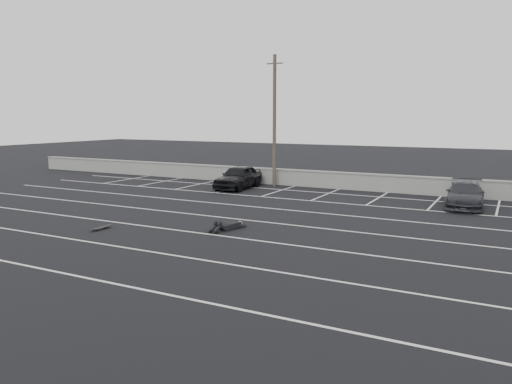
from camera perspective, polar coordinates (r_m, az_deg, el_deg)
The scene contains 9 objects.
ground at distance 19.51m, azimuth -6.33°, elevation -4.71°, with size 120.00×120.00×0.00m, color black.
seawall at distance 31.81m, azimuth 7.89°, elevation 1.46°, with size 50.00×0.45×1.06m.
stall_lines at distance 23.24m, azimuth -0.41°, elevation -2.48°, with size 36.00×20.05×0.01m.
car_left at distance 31.21m, azimuth -2.03°, elevation 1.73°, with size 1.72×4.28×1.46m, color black.
car_right at distance 26.91m, azimuth 22.79°, elevation -0.28°, with size 1.75×4.31×1.25m, color #25272C.
utility_pole at distance 32.05m, azimuth 2.12°, elevation 8.15°, with size 1.11×0.22×8.31m.
trash_bin at distance 29.21m, azimuth 21.97°, elevation 0.13°, with size 0.67×0.67×0.94m.
person at distance 20.18m, azimuth -2.77°, elevation -3.55°, with size 1.35×2.45×0.46m, color black, non-canonical shape.
skateboard at distance 20.92m, azimuth -17.33°, elevation -3.93°, with size 0.26×0.80×0.10m.
Camera 1 is at (10.66, -15.70, 4.50)m, focal length 35.00 mm.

